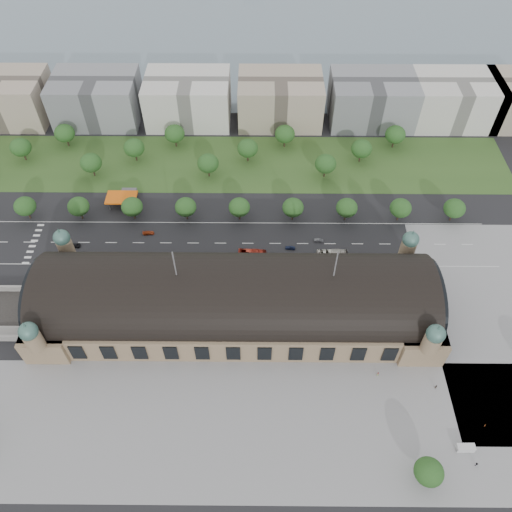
{
  "coord_description": "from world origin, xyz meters",
  "views": [
    {
      "loc": [
        8.61,
        -108.49,
        161.93
      ],
      "look_at": [
        7.71,
        18.68,
        14.0
      ],
      "focal_mm": 35.0,
      "sensor_mm": 36.0,
      "label": 1
    }
  ],
  "objects_px": {
    "traffic_car_3": "(148,233)",
    "pedestrian_0": "(378,374)",
    "traffic_car_2": "(75,245)",
    "parked_car_0": "(55,268)",
    "parked_car_4": "(116,271)",
    "pedestrian_2": "(436,387)",
    "bus_west": "(252,253)",
    "parked_car_2": "(118,270)",
    "bus_mid": "(230,260)",
    "pedestrian_4": "(476,465)",
    "parked_car_5": "(182,270)",
    "traffic_car_4": "(290,248)",
    "parked_car_3": "(119,264)",
    "petrol_station": "(126,195)",
    "parked_car_6": "(193,265)",
    "bus_east": "(332,254)",
    "pedestrian_1": "(485,425)",
    "traffic_car_5": "(319,240)",
    "parked_car_1": "(52,268)",
    "van_south": "(464,448)"
  },
  "relations": [
    {
      "from": "parked_car_1",
      "to": "parked_car_6",
      "type": "distance_m",
      "value": 58.87
    },
    {
      "from": "parked_car_4",
      "to": "pedestrian_2",
      "type": "bearing_deg",
      "value": 33.9
    },
    {
      "from": "petrol_station",
      "to": "parked_car_5",
      "type": "xyz_separation_m",
      "value": [
        30.59,
        -43.25,
        -2.29
      ]
    },
    {
      "from": "parked_car_5",
      "to": "bus_mid",
      "type": "xyz_separation_m",
      "value": [
        19.79,
        5.14,
        0.81
      ]
    },
    {
      "from": "van_south",
      "to": "pedestrian_4",
      "type": "bearing_deg",
      "value": -65.26
    },
    {
      "from": "traffic_car_5",
      "to": "pedestrian_2",
      "type": "distance_m",
      "value": 77.6
    },
    {
      "from": "parked_car_4",
      "to": "pedestrian_4",
      "type": "xyz_separation_m",
      "value": [
        127.77,
        -77.48,
        0.13
      ]
    },
    {
      "from": "petrol_station",
      "to": "pedestrian_0",
      "type": "distance_m",
      "value": 138.53
    },
    {
      "from": "traffic_car_3",
      "to": "pedestrian_0",
      "type": "bearing_deg",
      "value": -132.42
    },
    {
      "from": "pedestrian_0",
      "to": "parked_car_3",
      "type": "bearing_deg",
      "value": 159.17
    },
    {
      "from": "petrol_station",
      "to": "traffic_car_2",
      "type": "bearing_deg",
      "value": -120.51
    },
    {
      "from": "parked_car_3",
      "to": "bus_west",
      "type": "xyz_separation_m",
      "value": [
        55.86,
        5.7,
        0.9
      ]
    },
    {
      "from": "traffic_car_3",
      "to": "pedestrian_1",
      "type": "distance_m",
      "value": 151.3
    },
    {
      "from": "traffic_car_2",
      "to": "parked_car_5",
      "type": "height_order",
      "value": "traffic_car_2"
    },
    {
      "from": "petrol_station",
      "to": "parked_car_2",
      "type": "distance_m",
      "value": 43.73
    },
    {
      "from": "parked_car_4",
      "to": "bus_west",
      "type": "height_order",
      "value": "bus_west"
    },
    {
      "from": "bus_west",
      "to": "bus_mid",
      "type": "bearing_deg",
      "value": 113.44
    },
    {
      "from": "parked_car_2",
      "to": "bus_east",
      "type": "xyz_separation_m",
      "value": [
        89.6,
        8.48,
        1.07
      ]
    },
    {
      "from": "parked_car_1",
      "to": "pedestrian_4",
      "type": "relative_size",
      "value": 2.77
    },
    {
      "from": "petrol_station",
      "to": "parked_car_6",
      "type": "distance_m",
      "value": 53.53
    },
    {
      "from": "parked_car_4",
      "to": "pedestrian_4",
      "type": "distance_m",
      "value": 149.43
    },
    {
      "from": "parked_car_2",
      "to": "bus_mid",
      "type": "relative_size",
      "value": 0.52
    },
    {
      "from": "petrol_station",
      "to": "pedestrian_4",
      "type": "xyz_separation_m",
      "value": [
        131.17,
        -121.12,
        -2.01
      ]
    },
    {
      "from": "parked_car_2",
      "to": "bus_mid",
      "type": "distance_m",
      "value": 46.4
    },
    {
      "from": "traffic_car_4",
      "to": "parked_car_2",
      "type": "distance_m",
      "value": 73.21
    },
    {
      "from": "petrol_station",
      "to": "traffic_car_3",
      "type": "distance_m",
      "value": 25.88
    },
    {
      "from": "parked_car_2",
      "to": "pedestrian_4",
      "type": "xyz_separation_m",
      "value": [
        126.87,
        -77.65,
        0.14
      ]
    },
    {
      "from": "traffic_car_2",
      "to": "van_south",
      "type": "distance_m",
      "value": 169.87
    },
    {
      "from": "traffic_car_3",
      "to": "parked_car_5",
      "type": "height_order",
      "value": "traffic_car_3"
    },
    {
      "from": "traffic_car_4",
      "to": "parked_car_3",
      "type": "bearing_deg",
      "value": -76.35
    },
    {
      "from": "traffic_car_2",
      "to": "bus_mid",
      "type": "bearing_deg",
      "value": 88.98
    },
    {
      "from": "parked_car_5",
      "to": "parked_car_6",
      "type": "height_order",
      "value": "parked_car_6"
    },
    {
      "from": "bus_west",
      "to": "bus_mid",
      "type": "height_order",
      "value": "bus_west"
    },
    {
      "from": "parked_car_0",
      "to": "traffic_car_5",
      "type": "bearing_deg",
      "value": 71.89
    },
    {
      "from": "parked_car_0",
      "to": "parked_car_5",
      "type": "bearing_deg",
      "value": 62.44
    },
    {
      "from": "traffic_car_4",
      "to": "bus_mid",
      "type": "distance_m",
      "value": 27.09
    },
    {
      "from": "traffic_car_2",
      "to": "parked_car_0",
      "type": "relative_size",
      "value": 1.24
    },
    {
      "from": "parked_car_0",
      "to": "bus_east",
      "type": "bearing_deg",
      "value": 67.14
    },
    {
      "from": "traffic_car_2",
      "to": "parked_car_6",
      "type": "height_order",
      "value": "parked_car_6"
    },
    {
      "from": "petrol_station",
      "to": "bus_west",
      "type": "distance_m",
      "value": 69.19
    },
    {
      "from": "bus_east",
      "to": "pedestrian_2",
      "type": "xyz_separation_m",
      "value": [
        30.58,
        -59.95,
        -0.9
      ]
    },
    {
      "from": "bus_mid",
      "to": "pedestrian_4",
      "type": "height_order",
      "value": "bus_mid"
    },
    {
      "from": "petrol_station",
      "to": "parked_car_4",
      "type": "bearing_deg",
      "value": -85.54
    },
    {
      "from": "pedestrian_4",
      "to": "parked_car_0",
      "type": "bearing_deg",
      "value": -53.46
    },
    {
      "from": "traffic_car_3",
      "to": "bus_mid",
      "type": "xyz_separation_m",
      "value": [
        36.79,
        -16.2,
        0.75
      ]
    },
    {
      "from": "traffic_car_5",
      "to": "parked_car_0",
      "type": "height_order",
      "value": "traffic_car_5"
    },
    {
      "from": "bus_east",
      "to": "parked_car_6",
      "type": "bearing_deg",
      "value": 94.15
    },
    {
      "from": "bus_west",
      "to": "pedestrian_1",
      "type": "height_order",
      "value": "bus_west"
    },
    {
      "from": "parked_car_3",
      "to": "bus_east",
      "type": "relative_size",
      "value": 0.34
    },
    {
      "from": "traffic_car_2",
      "to": "parked_car_0",
      "type": "bearing_deg",
      "value": -16.45
    }
  ]
}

